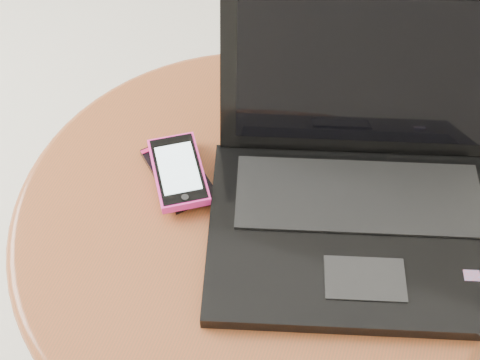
% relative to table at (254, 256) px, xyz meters
% --- Properties ---
extents(table, '(0.68, 0.68, 0.54)m').
position_rel_table_xyz_m(table, '(0.00, 0.00, 0.00)').
color(table, '#582D17').
rests_on(table, ground).
extents(laptop, '(0.48, 0.45, 0.25)m').
position_rel_table_xyz_m(laptop, '(0.13, 0.05, 0.16)').
color(laptop, black).
rests_on(laptop, table).
extents(phone_black, '(0.13, 0.13, 0.01)m').
position_rel_table_xyz_m(phone_black, '(-0.12, 0.02, 0.12)').
color(phone_black, black).
rests_on(phone_black, table).
extents(phone_pink, '(0.13, 0.14, 0.02)m').
position_rel_table_xyz_m(phone_pink, '(-0.12, 0.02, 0.13)').
color(phone_pink, '#EF2A95').
rests_on(phone_pink, phone_black).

